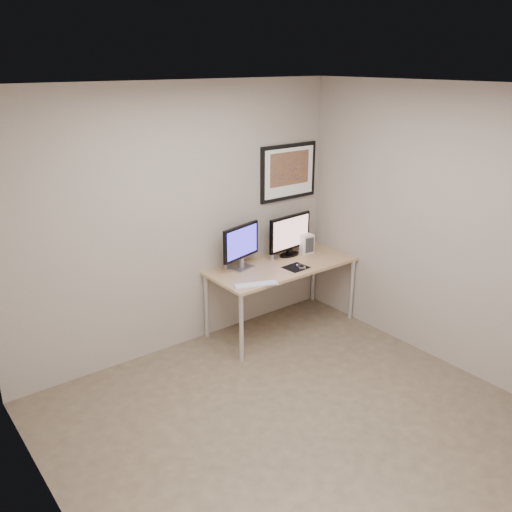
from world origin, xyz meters
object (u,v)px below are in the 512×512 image
object	(u,v)px
monitor_tv	(290,234)
speaker_right	(273,252)
desk	(282,270)
speaker_left	(228,262)
keyboard	(256,284)
framed_art	(289,172)
fan_unit	(307,244)
monitor_large	(241,245)

from	to	relation	value
monitor_tv	speaker_right	distance (m)	0.27
desk	speaker_left	size ratio (longest dim) A/B	9.76
speaker_right	keyboard	bearing A→B (deg)	-153.22
desk	monitor_tv	bearing A→B (deg)	33.85
framed_art	speaker_left	world-z (taller)	framed_art
speaker_left	fan_unit	distance (m)	0.99
monitor_tv	speaker_left	xyz separation A→B (m)	(-0.78, 0.07, -0.16)
framed_art	speaker_left	distance (m)	1.20
monitor_large	framed_art	bearing A→B (deg)	-1.76
speaker_left	keyboard	xyz separation A→B (m)	(-0.02, -0.50, -0.07)
framed_art	monitor_tv	size ratio (longest dim) A/B	1.28
framed_art	keyboard	xyz separation A→B (m)	(-0.90, -0.60, -0.88)
framed_art	monitor_tv	bearing A→B (deg)	-122.38
monitor_tv	speaker_right	bearing A→B (deg)	171.75
speaker_right	keyboard	world-z (taller)	speaker_right
monitor_large	monitor_tv	world-z (taller)	monitor_large
desk	fan_unit	size ratio (longest dim) A/B	7.53
framed_art	monitor_large	xyz separation A→B (m)	(-0.76, -0.17, -0.63)
desk	monitor_tv	xyz separation A→B (m)	(0.24, 0.16, 0.31)
desk	framed_art	size ratio (longest dim) A/B	2.13
monitor_large	monitor_tv	xyz separation A→B (m)	(0.66, 0.00, -0.01)
speaker_right	framed_art	bearing A→B (deg)	14.22
speaker_left	speaker_right	size ratio (longest dim) A/B	0.93
desk	monitor_tv	size ratio (longest dim) A/B	2.73
framed_art	fan_unit	size ratio (longest dim) A/B	3.53
monitor_large	keyboard	size ratio (longest dim) A/B	1.18
keyboard	monitor_tv	bearing A→B (deg)	50.11
monitor_large	fan_unit	distance (m)	0.88
monitor_tv	keyboard	bearing A→B (deg)	-156.49
monitor_large	keyboard	distance (m)	0.52
monitor_tv	fan_unit	xyz separation A→B (m)	(0.21, -0.05, -0.14)
monitor_large	keyboard	bearing A→B (deg)	-122.34
framed_art	keyboard	size ratio (longest dim) A/B	1.76
desk	fan_unit	xyz separation A→B (m)	(0.45, 0.11, 0.17)
framed_art	monitor_large	distance (m)	1.01
desk	speaker_right	bearing A→B (deg)	83.68
monitor_tv	speaker_left	size ratio (longest dim) A/B	3.57
monitor_large	speaker_right	world-z (taller)	monitor_large
framed_art	keyboard	bearing A→B (deg)	-146.38
fan_unit	speaker_right	bearing A→B (deg)	176.03
fan_unit	speaker_left	bearing A→B (deg)	177.39
framed_art	keyboard	world-z (taller)	framed_art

